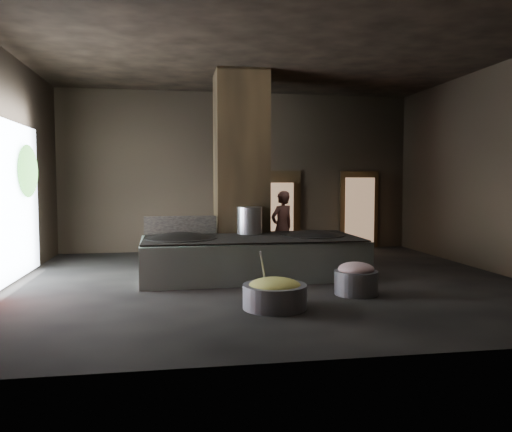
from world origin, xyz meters
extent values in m
cube|color=black|center=(0.00, 0.00, -0.05)|extent=(10.00, 9.00, 0.10)
cube|color=black|center=(0.00, 0.00, 4.55)|extent=(10.00, 9.00, 0.10)
cube|color=black|center=(0.00, 4.55, 2.25)|extent=(10.00, 0.10, 4.50)
cube|color=black|center=(0.00, -4.55, 2.25)|extent=(10.00, 0.10, 4.50)
cube|color=black|center=(5.05, 0.00, 2.25)|extent=(0.10, 9.00, 4.50)
cube|color=black|center=(-0.30, 1.90, 2.25)|extent=(1.20, 1.20, 4.50)
cube|color=silver|center=(-0.27, 0.53, 0.39)|extent=(4.60, 2.31, 0.79)
cube|color=black|center=(-0.27, 0.53, 0.82)|extent=(4.43, 2.13, 0.03)
ellipsoid|color=black|center=(-1.72, 0.48, 0.75)|extent=(1.43, 1.43, 0.39)
cylinder|color=black|center=(-1.72, 0.48, 0.82)|extent=(1.46, 1.46, 0.05)
ellipsoid|color=black|center=(1.08, 0.58, 0.75)|extent=(1.33, 1.33, 0.37)
cylinder|color=black|center=(1.08, 0.58, 0.82)|extent=(1.36, 1.36, 0.05)
cylinder|color=#A4A5AC|center=(-0.22, 1.08, 1.13)|extent=(0.55, 0.55, 0.59)
cube|color=black|center=(-1.72, 1.28, 1.03)|extent=(1.58, 0.11, 0.39)
imported|color=brown|center=(0.71, 1.98, 0.88)|extent=(0.76, 0.67, 1.76)
cylinder|color=slate|center=(-0.31, -2.16, 0.19)|extent=(1.03, 1.03, 0.37)
ellipsoid|color=#8EB557|center=(-0.31, -2.16, 0.35)|extent=(0.83, 0.83, 0.26)
cylinder|color=#A4A5AC|center=(-0.46, -2.01, 0.55)|extent=(0.20, 0.37, 0.72)
cylinder|color=slate|center=(1.29, -1.46, 0.21)|extent=(0.95, 0.95, 0.42)
ellipsoid|color=#A76469|center=(1.29, -1.46, 0.45)|extent=(0.63, 0.63, 0.24)
cube|color=black|center=(1.20, 4.45, 1.10)|extent=(1.18, 0.08, 2.38)
cube|color=#8C6647|center=(1.16, 4.25, 1.05)|extent=(0.76, 0.04, 1.79)
cube|color=black|center=(3.60, 4.45, 1.10)|extent=(1.18, 0.08, 2.38)
cube|color=#8C6647|center=(3.52, 4.17, 1.05)|extent=(0.88, 0.04, 2.09)
cube|color=white|center=(-4.95, 0.20, 1.60)|extent=(0.04, 4.20, 3.10)
ellipsoid|color=#194714|center=(-4.85, 1.30, 2.20)|extent=(0.28, 1.10, 1.10)
camera|label=1|loc=(-1.85, -9.73, 1.99)|focal=35.00mm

